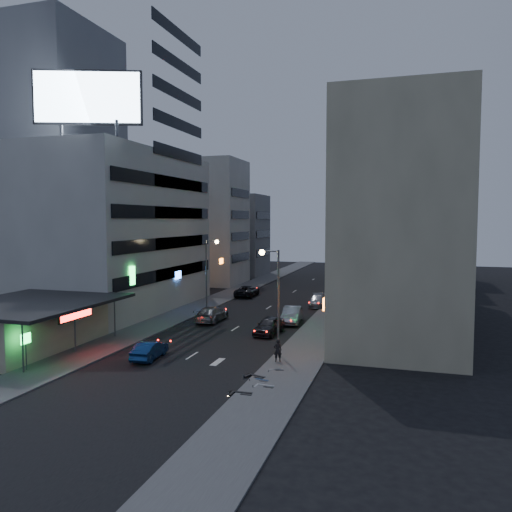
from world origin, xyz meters
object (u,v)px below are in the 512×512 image
at_px(road_car_silver, 212,314).
at_px(scooter_black_a, 253,383).
at_px(scooter_silver_a, 275,377).
at_px(road_car_blue, 150,350).
at_px(parked_car_right_near, 269,326).
at_px(parked_car_right_mid, 292,315).
at_px(parked_car_right_far, 317,301).
at_px(scooter_blue, 270,373).
at_px(parked_car_left, 247,291).
at_px(person, 278,350).
at_px(scooter_black_b, 266,369).
at_px(scooter_silver_b, 283,362).

bearing_deg(road_car_silver, scooter_black_a, 118.23).
bearing_deg(scooter_silver_a, road_car_blue, 77.40).
bearing_deg(scooter_black_a, parked_car_right_near, 10.68).
bearing_deg(parked_car_right_mid, scooter_silver_a, -85.67).
xyz_separation_m(road_car_blue, scooter_silver_a, (10.65, -3.52, -0.01)).
relative_size(parked_car_right_far, scooter_silver_a, 2.67).
bearing_deg(scooter_blue, parked_car_left, 33.01).
distance_m(scooter_black_a, scooter_blue, 2.52).
distance_m(road_car_silver, person, 16.09).
bearing_deg(parked_car_right_near, scooter_silver_a, -68.06).
distance_m(scooter_black_a, scooter_silver_a, 1.83).
distance_m(person, scooter_black_b, 3.76).
relative_size(parked_car_right_mid, scooter_blue, 3.03).
bearing_deg(scooter_silver_b, parked_car_right_near, 0.41).
xyz_separation_m(road_car_silver, scooter_blue, (10.78, -16.76, -0.16)).
bearing_deg(scooter_black_a, scooter_black_b, -0.22).
bearing_deg(road_car_blue, scooter_silver_b, 175.59).
xyz_separation_m(parked_car_left, road_car_blue, (2.43, -31.10, -0.07)).
bearing_deg(scooter_black_b, road_car_silver, 52.12).
distance_m(person, scooter_black_a, 6.82).
distance_m(road_car_blue, person, 9.62).
xyz_separation_m(road_car_silver, person, (10.20, -12.44, 0.17)).
xyz_separation_m(scooter_black_a, scooter_blue, (0.33, 2.49, -0.08)).
height_order(road_car_silver, person, person).
xyz_separation_m(parked_car_right_near, parked_car_right_mid, (0.91, 5.36, 0.03)).
bearing_deg(parked_car_right_near, scooter_silver_b, -64.49).
bearing_deg(parked_car_right_mid, scooter_blue, -87.04).
height_order(scooter_black_a, scooter_silver_b, scooter_black_a).
xyz_separation_m(parked_car_left, scooter_black_a, (12.14, -36.18, -0.04)).
relative_size(parked_car_right_near, road_car_blue, 1.13).
height_order(parked_car_left, person, person).
distance_m(parked_car_right_far, road_car_silver, 14.76).
height_order(person, scooter_black_b, person).
xyz_separation_m(parked_car_right_mid, scooter_blue, (2.74, -18.38, -0.20)).
relative_size(scooter_black_a, scooter_black_b, 1.00).
distance_m(scooter_blue, scooter_silver_b, 2.69).
bearing_deg(scooter_silver_a, scooter_silver_b, 11.75).
relative_size(road_car_blue, road_car_silver, 0.76).
distance_m(parked_car_left, scooter_silver_a, 37.00).
distance_m(parked_car_left, scooter_blue, 35.92).
bearing_deg(road_car_blue, parked_car_right_mid, -119.68).
distance_m(parked_car_right_far, scooter_silver_a, 29.62).
bearing_deg(scooter_blue, parked_car_right_near, 28.37).
distance_m(scooter_black_a, scooter_black_b, 3.06).
relative_size(road_car_blue, scooter_blue, 2.50).
distance_m(parked_car_left, scooter_black_a, 38.17).
relative_size(parked_car_right_far, road_car_blue, 1.17).
xyz_separation_m(parked_car_right_far, road_car_blue, (-8.08, -26.00, -0.02)).
height_order(parked_car_right_mid, scooter_silver_b, parked_car_right_mid).
bearing_deg(parked_car_left, scooter_silver_b, 110.48).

